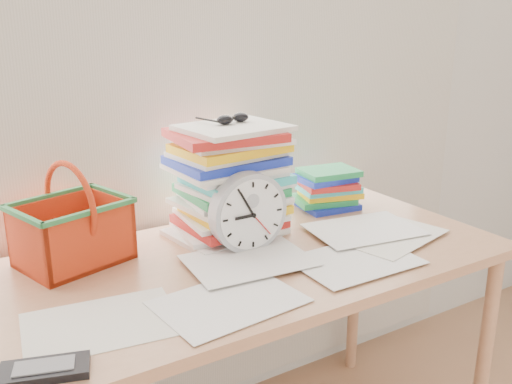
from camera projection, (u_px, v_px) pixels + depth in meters
curtain at (189, 44)px, 1.72m from camera, size 2.40×0.01×2.50m
desk at (255, 280)px, 1.59m from camera, size 1.40×0.70×0.75m
paper_stack at (230, 181)px, 1.68m from camera, size 0.34×0.28×0.33m
clock at (248, 212)px, 1.57m from camera, size 0.23×0.05×0.23m
sunglasses at (233, 118)px, 1.65m from camera, size 0.15×0.13×0.03m
book_stack at (326, 188)px, 1.95m from camera, size 0.26×0.22×0.14m
basket at (71, 214)px, 1.49m from camera, size 0.32×0.28×0.27m
calculator at (45, 370)px, 1.04m from camera, size 0.17×0.12×0.02m
scattered_papers at (255, 253)px, 1.57m from camera, size 1.26×0.42×0.02m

